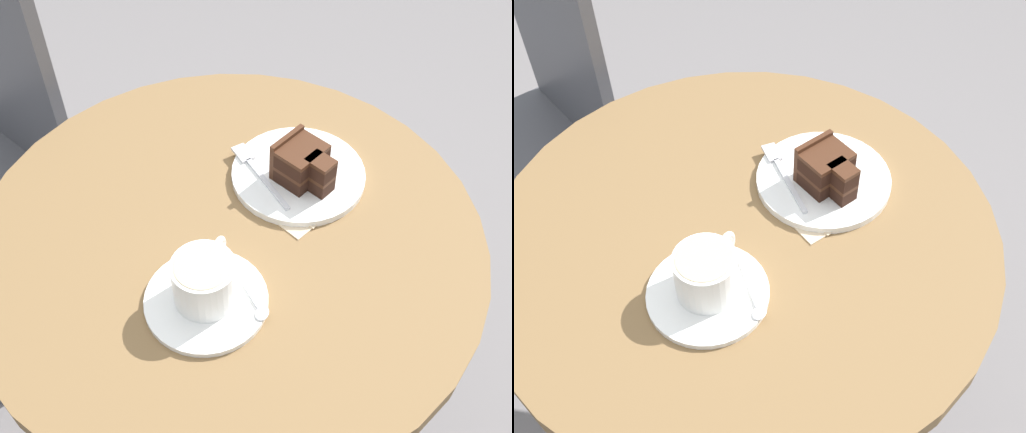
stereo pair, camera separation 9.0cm
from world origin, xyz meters
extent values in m
cube|color=slate|center=(0.00, 0.00, -0.01)|extent=(4.40, 4.40, 0.01)
cylinder|color=brown|center=(0.00, 0.00, 0.69)|extent=(0.75, 0.75, 0.03)
cylinder|color=silver|center=(0.00, 0.00, 0.34)|extent=(0.07, 0.07, 0.65)
cylinder|color=silver|center=(0.00, 0.00, 0.01)|extent=(0.34, 0.34, 0.02)
cylinder|color=white|center=(-0.13, -0.02, 0.71)|extent=(0.16, 0.16, 0.01)
cylinder|color=white|center=(-0.12, -0.01, 0.75)|extent=(0.08, 0.08, 0.07)
cylinder|color=#D6B789|center=(-0.12, -0.01, 0.78)|extent=(0.07, 0.07, 0.00)
torus|color=white|center=(-0.07, -0.01, 0.75)|extent=(0.05, 0.01, 0.05)
cube|color=silver|center=(-0.09, -0.05, 0.71)|extent=(0.07, 0.07, 0.00)
ellipsoid|color=silver|center=(-0.13, -0.09, 0.71)|extent=(0.02, 0.02, 0.00)
cylinder|color=white|center=(0.14, -0.07, 0.71)|extent=(0.21, 0.21, 0.01)
cube|color=black|center=(0.13, -0.07, 0.73)|extent=(0.09, 0.08, 0.02)
cube|color=black|center=(0.11, -0.10, 0.73)|extent=(0.04, 0.05, 0.02)
cube|color=#422314|center=(0.13, -0.07, 0.74)|extent=(0.09, 0.08, 0.01)
cube|color=#422314|center=(0.11, -0.10, 0.74)|extent=(0.04, 0.05, 0.01)
cube|color=black|center=(0.13, -0.07, 0.76)|extent=(0.09, 0.08, 0.02)
cube|color=black|center=(0.11, -0.10, 0.76)|extent=(0.04, 0.05, 0.02)
cube|color=#422314|center=(0.13, -0.07, 0.77)|extent=(0.09, 0.08, 0.01)
cube|color=#422314|center=(0.11, -0.10, 0.77)|extent=(0.04, 0.05, 0.01)
cube|color=#422314|center=(0.14, -0.05, 0.75)|extent=(0.07, 0.04, 0.07)
cube|color=silver|center=(0.09, -0.03, 0.72)|extent=(0.08, 0.09, 0.00)
cube|color=silver|center=(0.14, 0.03, 0.72)|extent=(0.04, 0.04, 0.00)
cube|color=beige|center=(0.10, -0.07, 0.70)|extent=(0.17, 0.17, 0.00)
cube|color=beige|center=(0.11, -0.08, 0.71)|extent=(0.15, 0.15, 0.00)
cylinder|color=#4C4C51|center=(0.31, 0.72, 0.23)|extent=(0.02, 0.02, 0.45)
cylinder|color=#4C4C51|center=(0.18, 0.42, 0.23)|extent=(0.02, 0.02, 0.45)
cube|color=#4C4C51|center=(0.26, 0.56, 0.70)|extent=(0.16, 0.34, 0.45)
camera|label=1|loc=(-0.55, -0.23, 1.42)|focal=45.00mm
camera|label=2|loc=(-0.52, -0.31, 1.42)|focal=45.00mm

